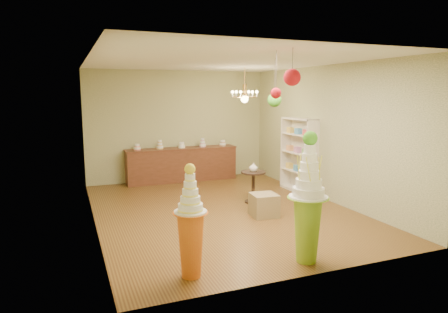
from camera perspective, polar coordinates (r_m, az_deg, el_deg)
name	(u,v)px	position (r m, az deg, el deg)	size (l,w,h in m)	color
floor	(222,210)	(8.34, -0.36, -7.60)	(6.50, 6.50, 0.00)	brown
ceiling	(221,61)	(8.02, -0.38, 13.42)	(6.50, 6.50, 0.00)	silver
wall_back	(179,126)	(11.12, -6.51, 4.38)	(5.00, 0.04, 3.00)	tan
wall_front	(315,164)	(5.18, 12.87, -1.00)	(5.00, 0.04, 3.00)	tan
wall_left	(91,143)	(7.50, -18.45, 1.79)	(0.04, 6.50, 3.00)	tan
wall_right	(325,133)	(9.24, 14.24, 3.24)	(0.04, 6.50, 3.00)	tan
pedestal_green	(308,212)	(5.78, 11.87, -7.73)	(0.64, 0.64, 1.87)	#8BBE29
pedestal_orange	(191,234)	(5.27, -4.77, -11.02)	(0.46, 0.46, 1.51)	orange
burlap_riser	(264,205)	(7.90, 5.74, -6.91)	(0.49, 0.49, 0.44)	olive
sideboard	(182,164)	(10.98, -6.03, -1.05)	(3.04, 0.54, 1.16)	#582E1B
shelving_unit	(299,155)	(9.88, 10.63, 0.22)	(0.33, 1.20, 1.80)	silver
round_table	(253,182)	(8.79, 4.20, -3.72)	(0.61, 0.61, 0.70)	black
vase	(253,167)	(8.73, 4.23, -1.52)	(0.19, 0.19, 0.19)	silver
pom_red_left	(292,77)	(5.63, 9.71, 11.09)	(0.23, 0.23, 0.52)	#3D352C
pom_green_mid	(274,100)	(7.26, 7.22, 8.02)	(0.25, 0.25, 0.86)	#3D352C
pom_red_right	(276,93)	(5.96, 7.42, 8.98)	(0.16, 0.16, 0.70)	#3D352C
chandelier	(245,97)	(9.73, 2.95, 8.51)	(0.90, 0.90, 0.85)	#C59245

